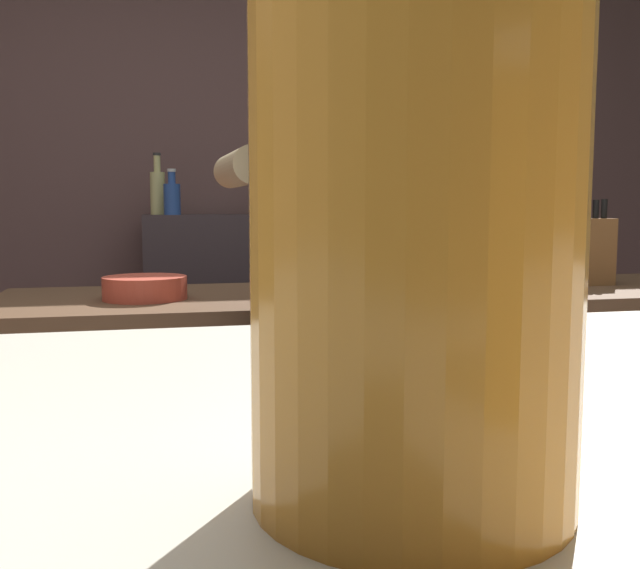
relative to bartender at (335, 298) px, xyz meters
The scene contains 11 objects.
wall_back 2.00m from the bartender, 92.48° to the left, with size 5.20×0.10×2.70m, color brown.
prep_counter 0.73m from the bartender, 59.85° to the left, with size 2.10×0.60×0.92m, color brown.
back_shelf 1.73m from the bartender, 90.95° to the left, with size 0.79×0.36×1.13m, color #3E3336.
bartender is the anchor object (origin of this frame).
knife_block 1.04m from the bartender, 27.08° to the left, with size 0.10×0.08×0.27m.
mixing_bowl 0.57m from the bartender, 133.46° to the left, with size 0.21×0.21×0.06m, color #C94B37.
chefs_knife 0.50m from the bartender, 55.46° to the left, with size 0.24×0.03×0.01m, color silver.
pint_glass_far 1.33m from the bartender, 103.21° to the right, with size 0.08×0.08×0.15m.
bottle_olive_oil 1.75m from the bartender, 101.83° to the left, with size 0.06×0.06×0.26m.
bottle_hot_sauce 1.71m from the bartender, 85.65° to the left, with size 0.07×0.07×0.23m.
bottle_soy 1.63m from the bartender, 100.62° to the left, with size 0.07×0.07×0.19m.
Camera 1 is at (-0.27, -1.20, 1.16)m, focal length 39.98 mm.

